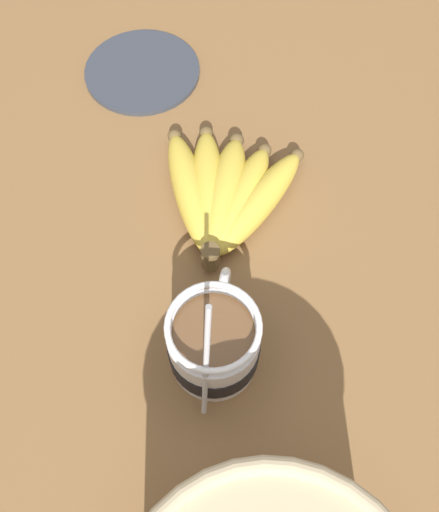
{
  "coord_description": "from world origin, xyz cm",
  "views": [
    {
      "loc": [
        -24.28,
        -2.35,
        58.4
      ],
      "look_at": [
        2.42,
        2.11,
        7.6
      ],
      "focal_mm": 40.0,
      "sensor_mm": 36.0,
      "label": 1
    }
  ],
  "objects": [
    {
      "name": "table",
      "position": [
        0.0,
        0.0,
        1.74
      ],
      "size": [
        133.06,
        133.06,
        3.49
      ],
      "color": "brown",
      "rests_on": "ground"
    },
    {
      "name": "coffee_mug",
      "position": [
        -6.89,
        1.07,
        7.54
      ],
      "size": [
        13.6,
        8.7,
        16.91
      ],
      "color": "silver",
      "rests_on": "table"
    },
    {
      "name": "banana_bunch",
      "position": [
        11.41,
        3.13,
        5.37
      ],
      "size": [
        18.72,
        17.97,
        4.31
      ],
      "color": "brown",
      "rests_on": "table"
    },
    {
      "name": "small_plate",
      "position": [
        29.96,
        17.0,
        3.79
      ],
      "size": [
        15.11,
        15.11,
        0.6
      ],
      "color": "#333842",
      "rests_on": "table"
    }
  ]
}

